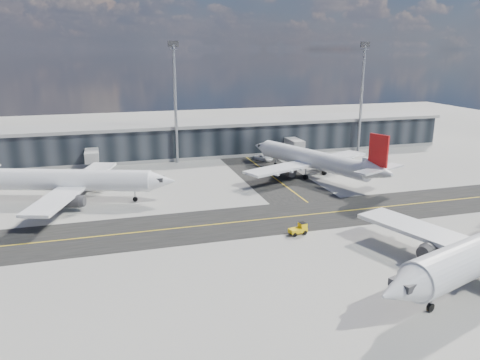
{
  "coord_description": "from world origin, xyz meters",
  "views": [
    {
      "loc": [
        -16.46,
        -64.37,
        26.96
      ],
      "look_at": [
        5.38,
        11.02,
        5.0
      ],
      "focal_mm": 35.0,
      "sensor_mm": 36.0,
      "label": 1
    }
  ],
  "objects_px": {
    "airliner_redtail": "(314,160)",
    "service_van": "(263,158)",
    "baggage_tug": "(299,229)",
    "airliner_af": "(67,180)"
  },
  "relations": [
    {
      "from": "airliner_redtail",
      "to": "service_van",
      "type": "xyz_separation_m",
      "value": [
        -5.57,
        17.9,
        -3.11
      ]
    },
    {
      "from": "airliner_af",
      "to": "service_van",
      "type": "distance_m",
      "value": 49.64
    },
    {
      "from": "service_van",
      "to": "baggage_tug",
      "type": "bearing_deg",
      "value": -134.83
    },
    {
      "from": "baggage_tug",
      "to": "service_van",
      "type": "height_order",
      "value": "baggage_tug"
    },
    {
      "from": "baggage_tug",
      "to": "service_van",
      "type": "bearing_deg",
      "value": 156.82
    },
    {
      "from": "airliner_redtail",
      "to": "service_van",
      "type": "bearing_deg",
      "value": 85.31
    },
    {
      "from": "airliner_redtail",
      "to": "service_van",
      "type": "distance_m",
      "value": 19.01
    },
    {
      "from": "airliner_af",
      "to": "airliner_redtail",
      "type": "xyz_separation_m",
      "value": [
        50.64,
        2.64,
        -0.03
      ]
    },
    {
      "from": "airliner_redtail",
      "to": "service_van",
      "type": "relative_size",
      "value": 7.05
    },
    {
      "from": "airliner_redtail",
      "to": "baggage_tug",
      "type": "bearing_deg",
      "value": -140.46
    }
  ]
}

